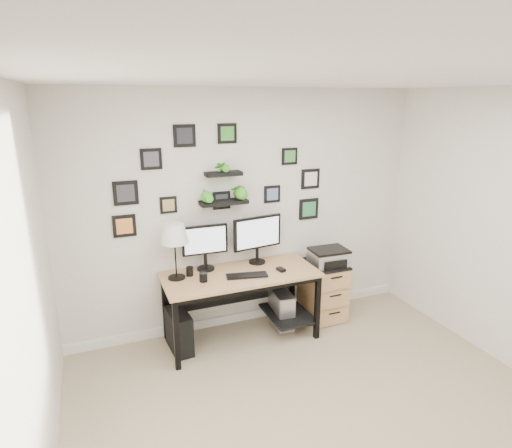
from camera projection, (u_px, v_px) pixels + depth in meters
name	position (u px, v px, depth m)	size (l,w,h in m)	color
room	(249.00, 315.00, 5.00)	(4.00, 4.00, 4.00)	tan
desk	(243.00, 283.00, 4.49)	(1.60, 0.70, 0.75)	tan
monitor_left	(205.00, 244.00, 4.43)	(0.48, 0.19, 0.49)	black
monitor_right	(257.00, 236.00, 4.61)	(0.57, 0.21, 0.53)	black
keyboard	(247.00, 275.00, 4.33)	(0.42, 0.13, 0.02)	black
mouse	(281.00, 269.00, 4.47)	(0.06, 0.10, 0.03)	black
table_lamp	(174.00, 235.00, 4.16)	(0.28, 0.28, 0.57)	black
mug	(203.00, 277.00, 4.20)	(0.08, 0.08, 0.09)	black
pen_cup	(190.00, 271.00, 4.34)	(0.07, 0.07, 0.09)	black
pc_tower_black	(179.00, 331.00, 4.35)	(0.19, 0.42, 0.42)	black
pc_tower_grey	(281.00, 309.00, 4.82)	(0.23, 0.44, 0.42)	gray
file_cabinet	(323.00, 290.00, 4.99)	(0.43, 0.53, 0.67)	tan
printer	(329.00, 257.00, 4.83)	(0.42, 0.35, 0.18)	silver
wall_decor	(223.00, 184.00, 4.41)	(2.28, 0.18, 1.10)	black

